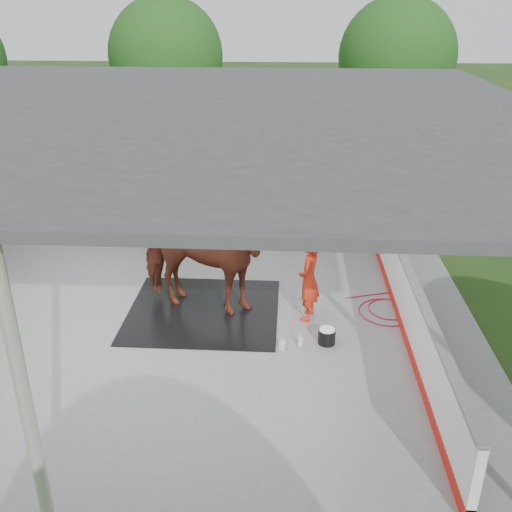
# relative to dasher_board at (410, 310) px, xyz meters

# --- Properties ---
(ground) EXTENTS (100.00, 100.00, 0.00)m
(ground) POSITION_rel_dasher_board_xyz_m (-4.60, 0.00, -0.59)
(ground) COLOR #1E3814
(concrete_slab) EXTENTS (12.00, 10.00, 0.05)m
(concrete_slab) POSITION_rel_dasher_board_xyz_m (-4.60, 0.00, -0.57)
(concrete_slab) COLOR slate
(concrete_slab) RESTS_ON ground
(pavilion_structure) EXTENTS (12.60, 10.60, 4.05)m
(pavilion_structure) POSITION_rel_dasher_board_xyz_m (-4.60, -0.00, 3.37)
(pavilion_structure) COLOR beige
(pavilion_structure) RESTS_ON ground
(dasher_board) EXTENTS (0.16, 8.00, 1.15)m
(dasher_board) POSITION_rel_dasher_board_xyz_m (0.00, 0.00, 0.00)
(dasher_board) COLOR #B7190F
(dasher_board) RESTS_ON concrete_slab
(tree_belt) EXTENTS (28.00, 28.00, 5.80)m
(tree_belt) POSITION_rel_dasher_board_xyz_m (-4.30, 0.90, 3.20)
(tree_belt) COLOR #382314
(tree_belt) RESTS_ON ground
(rubber_mat) EXTENTS (2.88, 2.70, 0.02)m
(rubber_mat) POSITION_rel_dasher_board_xyz_m (-3.77, 0.70, -0.53)
(rubber_mat) COLOR black
(rubber_mat) RESTS_ON concrete_slab
(horse) EXTENTS (2.82, 1.78, 2.20)m
(horse) POSITION_rel_dasher_board_xyz_m (-3.77, 0.70, 0.58)
(horse) COLOR maroon
(horse) RESTS_ON rubber_mat
(handler) EXTENTS (0.53, 0.67, 1.62)m
(handler) POSITION_rel_dasher_board_xyz_m (-1.76, 0.58, 0.27)
(handler) COLOR red
(handler) RESTS_ON concrete_slab
(wash_bucket) EXTENTS (0.31, 0.31, 0.28)m
(wash_bucket) POSITION_rel_dasher_board_xyz_m (-1.45, -0.29, -0.40)
(wash_bucket) COLOR black
(wash_bucket) RESTS_ON concrete_slab
(soap_bottle_a) EXTENTS (0.10, 0.10, 0.26)m
(soap_bottle_a) POSITION_rel_dasher_board_xyz_m (-1.91, -0.43, -0.41)
(soap_bottle_a) COLOR silver
(soap_bottle_a) RESTS_ON concrete_slab
(soap_bottle_b) EXTENTS (0.12, 0.12, 0.21)m
(soap_bottle_b) POSITION_rel_dasher_board_xyz_m (-2.22, -0.53, -0.44)
(soap_bottle_b) COLOR #338CD8
(soap_bottle_b) RESTS_ON concrete_slab
(hose_coil) EXTENTS (1.30, 1.46, 0.02)m
(hose_coil) POSITION_rel_dasher_board_xyz_m (-0.20, 0.92, -0.53)
(hose_coil) COLOR #BF0D37
(hose_coil) RESTS_ON concrete_slab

